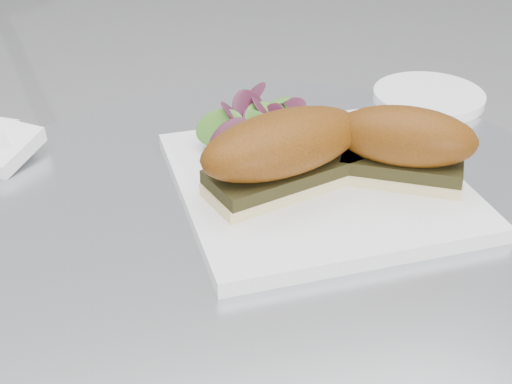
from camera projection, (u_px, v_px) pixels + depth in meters
The scene contains 5 objects.
plate at pixel (317, 183), 0.74m from camera, with size 0.28×0.28×0.02m, color white.
sandwich_left at pixel (283, 151), 0.69m from camera, with size 0.19×0.12×0.08m.
sandwich_right at pixel (404, 144), 0.71m from camera, with size 0.15×0.13×0.08m.
salad at pixel (268, 124), 0.78m from camera, with size 0.12×0.12×0.05m, color #649731, non-canonical shape.
saucer at pixel (429, 97), 0.93m from camera, with size 0.14×0.14×0.01m, color white.
Camera 1 is at (-0.18, -0.54, 1.12)m, focal length 50.00 mm.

